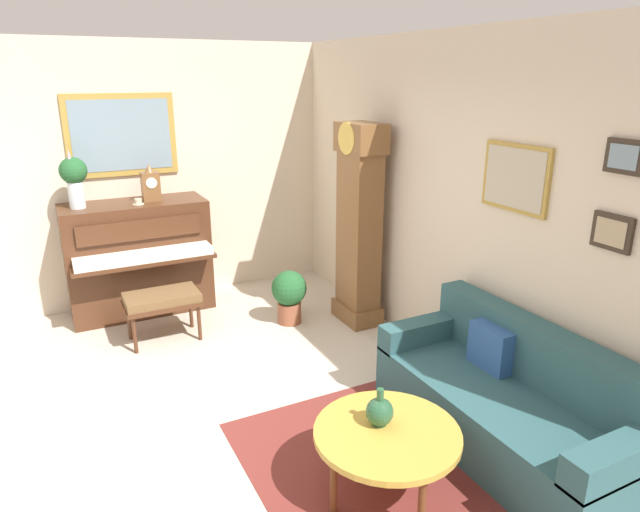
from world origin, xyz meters
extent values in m
cube|color=beige|center=(0.00, 0.00, -0.05)|extent=(6.40, 6.00, 0.10)
cube|color=beige|center=(-2.60, 0.00, 1.40)|extent=(0.10, 4.90, 2.80)
cube|color=#B28E3D|center=(-2.54, 0.14, 1.85)|extent=(0.03, 1.10, 0.84)
cube|color=#7A93A3|center=(-2.52, 0.14, 1.85)|extent=(0.01, 0.98, 0.72)
cube|color=beige|center=(0.00, 2.40, 1.40)|extent=(5.30, 0.10, 2.80)
cube|color=#33281E|center=(1.55, 2.33, 1.55)|extent=(0.26, 0.03, 0.22)
cube|color=tan|center=(1.55, 2.32, 1.55)|extent=(0.20, 0.01, 0.16)
cube|color=#B28E3D|center=(0.75, 2.33, 1.75)|extent=(0.60, 0.03, 0.48)
cube|color=#BCB299|center=(0.75, 2.32, 1.75)|extent=(0.54, 0.01, 0.42)
cube|color=#33281E|center=(1.55, 2.33, 2.00)|extent=(0.24, 0.03, 0.20)
cube|color=#7A93A3|center=(1.55, 2.32, 2.00)|extent=(0.18, 0.01, 0.14)
cube|color=maroon|center=(1.22, 0.99, 0.00)|extent=(2.10, 1.50, 0.01)
cube|color=#4C2B19|center=(-2.25, 0.14, 0.60)|extent=(0.60, 1.44, 1.20)
cube|color=#4C2B19|center=(-1.82, 0.14, 0.68)|extent=(0.28, 1.38, 0.04)
cube|color=white|center=(-1.82, 0.14, 0.74)|extent=(0.26, 1.32, 0.08)
cube|color=#4C2B19|center=(-1.93, 0.14, 0.98)|extent=(0.03, 1.20, 0.20)
cube|color=#4C2B19|center=(-1.41, 0.19, 0.38)|extent=(0.42, 0.70, 0.04)
cube|color=brown|center=(-1.41, 0.19, 0.44)|extent=(0.40, 0.68, 0.08)
cylinder|color=#4C2B19|center=(-1.25, -0.11, 0.18)|extent=(0.04, 0.04, 0.36)
cylinder|color=#4C2B19|center=(-1.25, 0.49, 0.18)|extent=(0.04, 0.04, 0.36)
cylinder|color=#4C2B19|center=(-1.57, -0.11, 0.18)|extent=(0.04, 0.04, 0.36)
cylinder|color=#4C2B19|center=(-1.57, 0.49, 0.18)|extent=(0.04, 0.04, 0.36)
cube|color=brown|center=(-0.97, 2.08, 0.09)|extent=(0.52, 0.34, 0.18)
cube|color=brown|center=(-0.97, 2.08, 0.89)|extent=(0.44, 0.28, 1.78)
cube|color=brown|center=(-0.97, 2.08, 1.88)|extent=(0.52, 0.32, 0.28)
cylinder|color=gold|center=(-0.97, 1.93, 1.88)|extent=(0.30, 0.02, 0.30)
cylinder|color=gold|center=(-0.97, 2.03, 0.95)|extent=(0.03, 0.03, 0.70)
cube|color=#2D565B|center=(1.27, 1.90, 0.21)|extent=(1.90, 0.80, 0.42)
cube|color=#2D565B|center=(1.27, 2.20, 0.62)|extent=(1.90, 0.20, 0.44)
cube|color=#2D565B|center=(0.41, 1.90, 0.50)|extent=(0.18, 0.80, 0.20)
cube|color=#2D565B|center=(2.13, 1.90, 0.50)|extent=(0.18, 0.80, 0.20)
cube|color=#2D5699|center=(0.97, 2.04, 0.58)|extent=(0.34, 0.12, 0.32)
cylinder|color=gold|center=(1.29, 0.95, 0.42)|extent=(0.88, 0.88, 0.04)
torus|color=brown|center=(1.29, 0.95, 0.42)|extent=(0.88, 0.88, 0.04)
cylinder|color=brown|center=(1.29, 1.31, 0.20)|extent=(0.04, 0.04, 0.40)
cylinder|color=brown|center=(1.65, 0.95, 0.20)|extent=(0.04, 0.04, 0.40)
cylinder|color=brown|center=(1.29, 0.59, 0.20)|extent=(0.04, 0.04, 0.40)
cylinder|color=brown|center=(0.93, 0.95, 0.20)|extent=(0.04, 0.04, 0.40)
cube|color=brown|center=(-2.23, 0.33, 1.35)|extent=(0.12, 0.18, 0.30)
cylinder|color=white|center=(-2.17, 0.33, 1.40)|extent=(0.01, 0.11, 0.11)
cone|color=brown|center=(-2.23, 0.33, 1.54)|extent=(0.10, 0.10, 0.08)
cylinder|color=silver|center=(-2.23, -0.38, 1.33)|extent=(0.15, 0.15, 0.26)
sphere|color=#235B2D|center=(-2.23, -0.38, 1.57)|extent=(0.26, 0.26, 0.26)
cone|color=#D199B7|center=(-2.20, -0.40, 1.70)|extent=(0.06, 0.06, 0.16)
cylinder|color=beige|center=(-2.12, 0.17, 1.20)|extent=(0.12, 0.12, 0.01)
cylinder|color=beige|center=(-2.12, 0.17, 1.23)|extent=(0.08, 0.08, 0.06)
cylinder|color=#234C33|center=(1.22, 0.94, 0.45)|extent=(0.09, 0.09, 0.01)
sphere|color=#285638|center=(1.22, 0.94, 0.53)|extent=(0.17, 0.17, 0.17)
cylinder|color=#285638|center=(1.22, 0.94, 0.64)|extent=(0.04, 0.04, 0.08)
cylinder|color=#935138|center=(-1.22, 1.42, 0.11)|extent=(0.24, 0.24, 0.22)
sphere|color=#235B2D|center=(-1.22, 1.42, 0.38)|extent=(0.36, 0.36, 0.36)
camera|label=1|loc=(3.61, -0.68, 2.45)|focal=31.18mm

